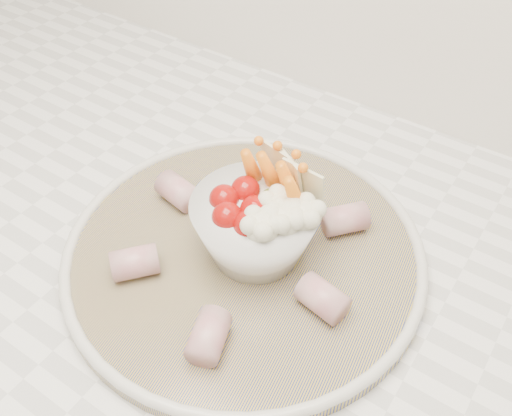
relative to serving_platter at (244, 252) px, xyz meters
The scene contains 3 objects.
serving_platter is the anchor object (origin of this frame).
veggie_bowl 0.05m from the serving_platter, 26.87° to the left, with size 0.13×0.13×0.11m.
cured_meat_rolls 0.02m from the serving_platter, behind, with size 0.26×0.28×0.03m.
Camera 1 is at (0.09, 1.10, 1.39)m, focal length 40.00 mm.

